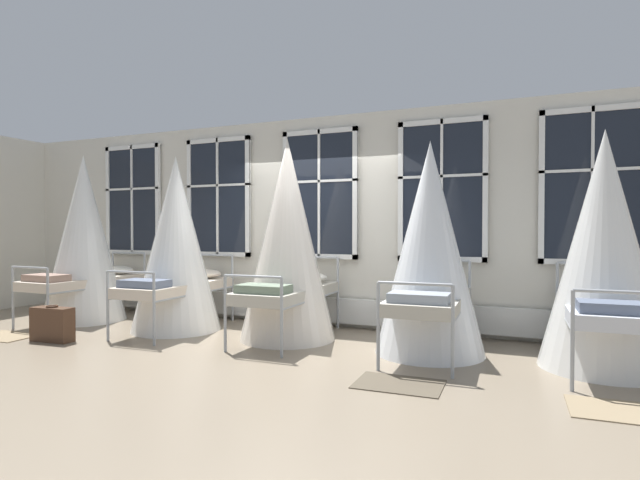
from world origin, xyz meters
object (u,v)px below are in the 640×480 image
cot_fifth (604,253)px  suitcase_dark (52,324)px  cot_fourth (430,251)px  cot_first (84,240)px  cot_third (288,242)px  cot_second (176,246)px

cot_fifth → suitcase_dark: (-6.36, -1.30, -0.98)m
cot_fourth → suitcase_dark: size_ratio=4.31×
cot_first → suitcase_dark: size_ratio=4.57×
cot_first → cot_fourth: bearing=-88.7°
cot_first → cot_third: cot_third is taller
cot_first → cot_second: (1.84, -0.05, -0.06)m
cot_third → cot_first: bearing=89.8°
cot_second → cot_fifth: size_ratio=1.01×
cot_second → cot_fourth: size_ratio=1.01×
cot_fifth → suitcase_dark: cot_fifth is taller
cot_third → cot_fifth: cot_third is taller
cot_first → cot_fifth: bearing=-88.4°
cot_second → cot_fifth: 5.39m
cot_second → cot_fifth: bearing=-90.8°
cot_first → cot_fifth: 7.23m
cot_second → cot_third: bearing=-88.7°
cot_first → cot_second: bearing=-90.1°
cot_first → suitcase_dark: cot_first is taller
cot_first → cot_third: 3.59m
cot_first → cot_second: cot_first is taller
cot_second → cot_third: cot_third is taller
cot_first → suitcase_dark: 1.87m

